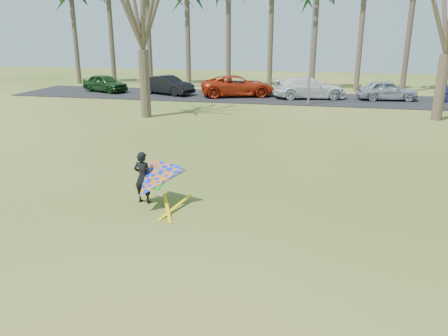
% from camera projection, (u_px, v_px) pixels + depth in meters
% --- Properties ---
extents(ground, '(100.00, 100.00, 0.00)m').
position_uv_depth(ground, '(209.00, 225.00, 12.51)').
color(ground, '#295713').
rests_on(ground, ground).
extents(parking_strip, '(46.00, 7.00, 0.06)m').
position_uv_depth(parking_strip, '(285.00, 98.00, 35.77)').
color(parking_strip, black).
rests_on(parking_strip, ground).
extents(bare_tree_left, '(6.60, 6.60, 9.70)m').
position_uv_depth(bare_tree_left, '(140.00, 3.00, 26.04)').
color(bare_tree_left, '#483C2B').
rests_on(bare_tree_left, ground).
extents(streetlight, '(2.28, 0.18, 8.00)m').
position_uv_depth(streetlight, '(314.00, 43.00, 31.20)').
color(streetlight, gray).
rests_on(streetlight, ground).
extents(car_0, '(4.82, 3.30, 1.52)m').
position_uv_depth(car_0, '(105.00, 83.00, 39.03)').
color(car_0, '#163816').
rests_on(car_0, parking_strip).
extents(car_1, '(5.04, 3.32, 1.57)m').
position_uv_depth(car_1, '(168.00, 85.00, 37.44)').
color(car_1, black).
rests_on(car_1, parking_strip).
extents(car_2, '(6.72, 4.75, 1.70)m').
position_uv_depth(car_2, '(238.00, 86.00, 36.38)').
color(car_2, '#B1270E').
rests_on(car_2, parking_strip).
extents(car_3, '(6.12, 3.53, 1.67)m').
position_uv_depth(car_3, '(309.00, 88.00, 35.22)').
color(car_3, white).
rests_on(car_3, parking_strip).
extents(car_4, '(4.75, 2.41, 1.55)m').
position_uv_depth(car_4, '(387.00, 90.00, 34.30)').
color(car_4, '#9CA2A9').
rests_on(car_4, parking_strip).
extents(kite_flyer, '(2.13, 2.39, 2.02)m').
position_uv_depth(kite_flyer, '(152.00, 181.00, 13.62)').
color(kite_flyer, black).
rests_on(kite_flyer, ground).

